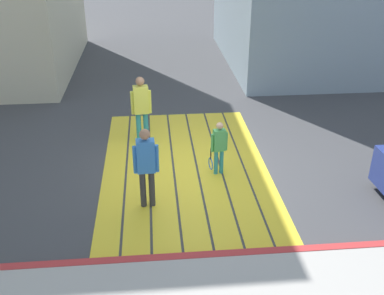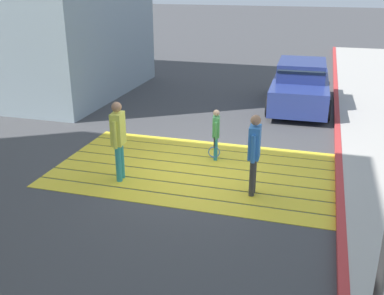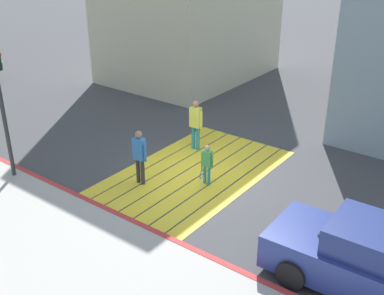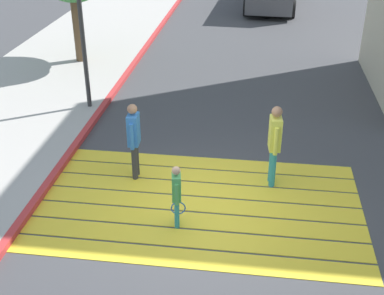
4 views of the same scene
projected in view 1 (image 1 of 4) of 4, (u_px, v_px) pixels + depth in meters
ground_plane at (185, 168)px, 10.75m from camera, size 120.00×120.00×0.00m
crosswalk_stripes at (185, 167)px, 10.75m from camera, size 6.40×3.80×0.01m
curb_painted at (200, 257)px, 7.84m from camera, size 0.16×40.00×0.13m
pedestrian_adult_lead at (141, 106)px, 11.45m from camera, size 0.26×0.52×1.79m
pedestrian_adult_trailing at (146, 163)px, 8.89m from camera, size 0.23×0.50×1.72m
pedestrian_child_with_racket at (219, 146)px, 10.18m from camera, size 0.28×0.41×1.28m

